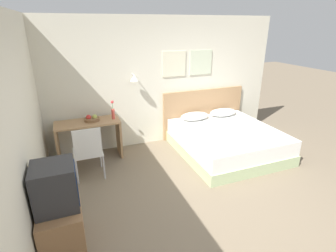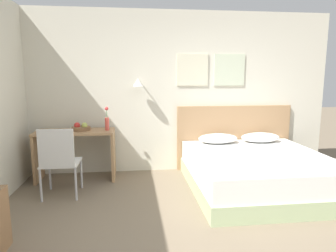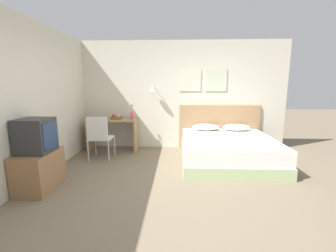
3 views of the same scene
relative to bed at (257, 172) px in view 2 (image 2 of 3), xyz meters
The scene contains 11 objects.
wall_back 1.88m from the bed, 134.95° to the left, with size 5.42×0.31×2.65m.
bed is the anchor object (origin of this frame).
headboard 1.07m from the bed, 90.00° to the left, with size 1.99×0.06×1.10m.
pillow_left 0.91m from the bed, 115.47° to the left, with size 0.64×0.38×0.15m.
pillow_right 0.91m from the bed, 64.53° to the left, with size 0.64×0.38×0.15m.
folded_towel_near_foot 0.42m from the bed, 75.11° to the right, with size 0.36×0.33×0.06m.
folded_towel_mid_bed 0.80m from the bed, 88.93° to the right, with size 0.29×0.26×0.06m.
desk 2.74m from the bed, 164.12° to the left, with size 1.18×0.51×0.77m.
desk_chair 2.72m from the bed, behind, with size 0.48×0.48×0.95m.
fruit_bowl 2.71m from the bed, 163.13° to the left, with size 0.28×0.28×0.12m.
flower_vase 2.35m from the bed, 161.06° to the left, with size 0.06×0.06×0.36m.
Camera 2 is at (-0.65, -2.44, 1.60)m, focal length 32.00 mm.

